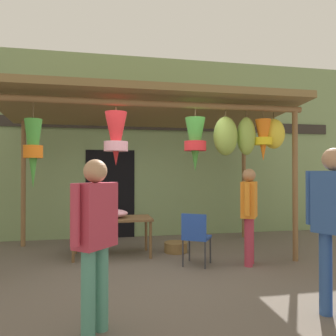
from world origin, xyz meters
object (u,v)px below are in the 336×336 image
(display_table, at_px, (112,222))
(customer_foreground, at_px, (249,208))
(vendor_in_orange, at_px, (95,231))
(shopper_by_bananas, at_px, (334,216))
(folding_chair, at_px, (196,234))
(wicker_basket_by_table, at_px, (176,247))
(flower_heap_on_table, at_px, (109,213))

(display_table, bearing_deg, customer_foreground, -25.09)
(vendor_in_orange, bearing_deg, shopper_by_bananas, -3.05)
(folding_chair, height_order, wicker_basket_by_table, folding_chair)
(folding_chair, relative_size, wicker_basket_by_table, 1.96)
(flower_heap_on_table, height_order, customer_foreground, customer_foreground)
(wicker_basket_by_table, xyz_separation_m, shopper_by_bananas, (1.00, -3.02, 0.95))
(customer_foreground, relative_size, shopper_by_bananas, 0.89)
(vendor_in_orange, height_order, customer_foreground, vendor_in_orange)
(shopper_by_bananas, bearing_deg, flower_heap_on_table, 127.24)
(display_table, relative_size, customer_foreground, 0.90)
(vendor_in_orange, bearing_deg, display_table, 85.15)
(folding_chair, bearing_deg, display_table, 144.96)
(display_table, xyz_separation_m, wicker_basket_by_table, (1.17, 0.05, -0.52))
(display_table, xyz_separation_m, shopper_by_bananas, (2.18, -2.97, 0.43))
(folding_chair, xyz_separation_m, customer_foreground, (0.87, -0.11, 0.41))
(display_table, bearing_deg, flower_heap_on_table, -162.05)
(customer_foreground, xyz_separation_m, shopper_by_bananas, (0.02, -1.96, 0.13))
(flower_heap_on_table, bearing_deg, display_table, 17.95)
(folding_chair, height_order, shopper_by_bananas, shopper_by_bananas)
(display_table, bearing_deg, wicker_basket_by_table, 2.62)
(wicker_basket_by_table, bearing_deg, folding_chair, -83.33)
(flower_heap_on_table, bearing_deg, shopper_by_bananas, -52.76)
(wicker_basket_by_table, bearing_deg, vendor_in_orange, -116.02)
(wicker_basket_by_table, relative_size, customer_foreground, 0.28)
(wicker_basket_by_table, height_order, vendor_in_orange, vendor_in_orange)
(folding_chair, bearing_deg, customer_foreground, -7.02)
(display_table, bearing_deg, vendor_in_orange, -94.85)
(folding_chair, distance_m, vendor_in_orange, 2.51)
(display_table, relative_size, vendor_in_orange, 0.86)
(display_table, relative_size, shopper_by_bananas, 0.80)
(wicker_basket_by_table, relative_size, shopper_by_bananas, 0.24)
(customer_foreground, bearing_deg, folding_chair, 172.98)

